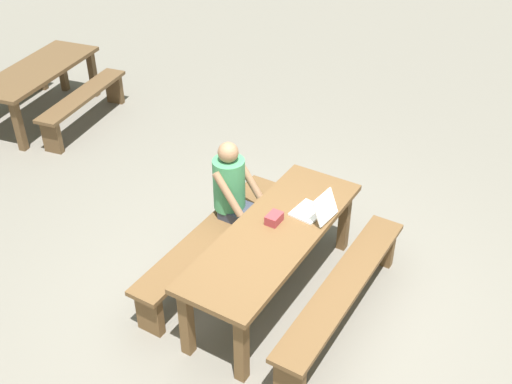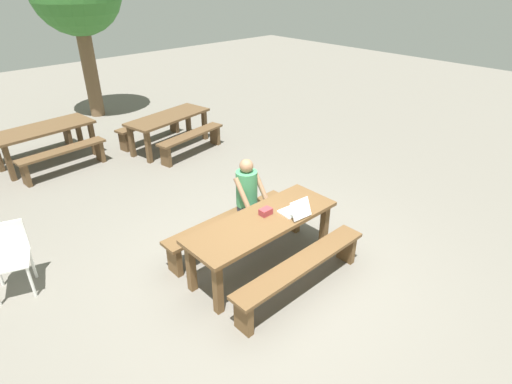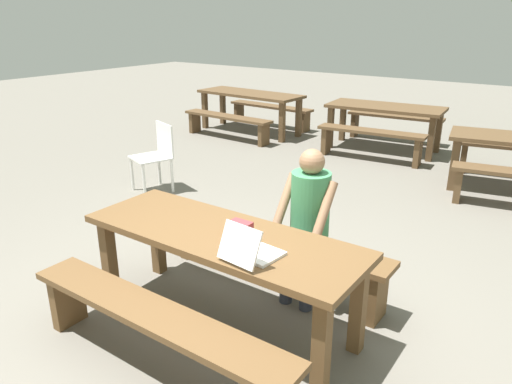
{
  "view_description": "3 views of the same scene",
  "coord_description": "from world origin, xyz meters",
  "px_view_note": "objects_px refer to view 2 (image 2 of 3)",
  "views": [
    {
      "loc": [
        -3.63,
        -2.02,
        4.03
      ],
      "look_at": [
        0.12,
        0.25,
        0.98
      ],
      "focal_mm": 43.77,
      "sensor_mm": 36.0,
      "label": 1
    },
    {
      "loc": [
        -3.04,
        -3.16,
        3.51
      ],
      "look_at": [
        0.12,
        0.25,
        0.98
      ],
      "focal_mm": 29.17,
      "sensor_mm": 36.0,
      "label": 2
    },
    {
      "loc": [
        1.96,
        -2.37,
        2.16
      ],
      "look_at": [
        0.12,
        0.25,
        0.98
      ],
      "focal_mm": 34.02,
      "sensor_mm": 36.0,
      "label": 3
    }
  ],
  "objects_px": {
    "picnic_table_front": "(263,227)",
    "picnic_table_mid": "(169,121)",
    "laptop": "(295,211)",
    "person_seated": "(249,194)",
    "plastic_chair": "(9,256)",
    "picnic_table_rear": "(44,133)",
    "small_pouch": "(266,212)"
  },
  "relations": [
    {
      "from": "plastic_chair",
      "to": "picnic_table_mid",
      "type": "xyz_separation_m",
      "value": [
        3.87,
        2.6,
        0.13
      ]
    },
    {
      "from": "laptop",
      "to": "person_seated",
      "type": "height_order",
      "value": "person_seated"
    },
    {
      "from": "picnic_table_front",
      "to": "small_pouch",
      "type": "bearing_deg",
      "value": 29.56
    },
    {
      "from": "picnic_table_front",
      "to": "picnic_table_rear",
      "type": "height_order",
      "value": "picnic_table_rear"
    },
    {
      "from": "picnic_table_rear",
      "to": "plastic_chair",
      "type": "bearing_deg",
      "value": -119.61
    },
    {
      "from": "small_pouch",
      "to": "plastic_chair",
      "type": "relative_size",
      "value": 0.18
    },
    {
      "from": "laptop",
      "to": "plastic_chair",
      "type": "xyz_separation_m",
      "value": [
        -2.88,
        1.95,
        -0.31
      ]
    },
    {
      "from": "picnic_table_rear",
      "to": "small_pouch",
      "type": "bearing_deg",
      "value": -84.55
    },
    {
      "from": "plastic_chair",
      "to": "laptop",
      "type": "bearing_deg",
      "value": -14.85
    },
    {
      "from": "picnic_table_front",
      "to": "person_seated",
      "type": "xyz_separation_m",
      "value": [
        0.33,
        0.63,
        0.1
      ]
    },
    {
      "from": "small_pouch",
      "to": "picnic_table_mid",
      "type": "height_order",
      "value": "small_pouch"
    },
    {
      "from": "small_pouch",
      "to": "picnic_table_rear",
      "type": "distance_m",
      "value": 5.36
    },
    {
      "from": "picnic_table_mid",
      "to": "picnic_table_rear",
      "type": "height_order",
      "value": "picnic_table_rear"
    },
    {
      "from": "laptop",
      "to": "person_seated",
      "type": "bearing_deg",
      "value": -80.18
    },
    {
      "from": "person_seated",
      "to": "picnic_table_rear",
      "type": "height_order",
      "value": "person_seated"
    },
    {
      "from": "picnic_table_front",
      "to": "picnic_table_mid",
      "type": "xyz_separation_m",
      "value": [
        1.38,
        4.36,
        -0.01
      ]
    },
    {
      "from": "laptop",
      "to": "plastic_chair",
      "type": "bearing_deg",
      "value": -28.35
    },
    {
      "from": "plastic_chair",
      "to": "picnic_table_rear",
      "type": "bearing_deg",
      "value": 84.67
    },
    {
      "from": "small_pouch",
      "to": "plastic_chair",
      "type": "bearing_deg",
      "value": 146.95
    },
    {
      "from": "person_seated",
      "to": "picnic_table_rear",
      "type": "xyz_separation_m",
      "value": [
        -1.19,
        4.71,
        -0.09
      ]
    },
    {
      "from": "laptop",
      "to": "picnic_table_rear",
      "type": "relative_size",
      "value": 0.19
    },
    {
      "from": "small_pouch",
      "to": "person_seated",
      "type": "height_order",
      "value": "person_seated"
    },
    {
      "from": "person_seated",
      "to": "picnic_table_mid",
      "type": "xyz_separation_m",
      "value": [
        1.05,
        3.73,
        -0.11
      ]
    },
    {
      "from": "small_pouch",
      "to": "picnic_table_mid",
      "type": "distance_m",
      "value": 4.48
    },
    {
      "from": "picnic_table_front",
      "to": "plastic_chair",
      "type": "height_order",
      "value": "plastic_chair"
    },
    {
      "from": "small_pouch",
      "to": "picnic_table_mid",
      "type": "xyz_separation_m",
      "value": [
        1.26,
        4.29,
        -0.16
      ]
    },
    {
      "from": "picnic_table_mid",
      "to": "picnic_table_rear",
      "type": "relative_size",
      "value": 1.02
    },
    {
      "from": "small_pouch",
      "to": "picnic_table_mid",
      "type": "bearing_deg",
      "value": 73.6
    },
    {
      "from": "person_seated",
      "to": "picnic_table_rear",
      "type": "bearing_deg",
      "value": 104.17
    },
    {
      "from": "picnic_table_mid",
      "to": "picnic_table_front",
      "type": "bearing_deg",
      "value": -117.97
    },
    {
      "from": "plastic_chair",
      "to": "small_pouch",
      "type": "bearing_deg",
      "value": -13.78
    },
    {
      "from": "small_pouch",
      "to": "picnic_table_rear",
      "type": "xyz_separation_m",
      "value": [
        -0.97,
        5.27,
        -0.14
      ]
    }
  ]
}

